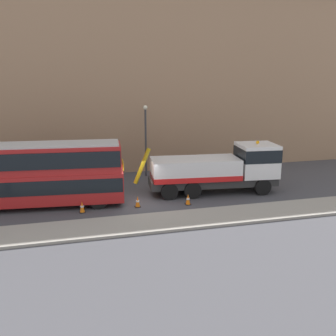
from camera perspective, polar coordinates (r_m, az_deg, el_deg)
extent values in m
plane|color=#424247|center=(25.75, -4.41, -4.90)|extent=(120.00, 120.00, 0.00)
cube|color=gray|center=(21.86, -2.43, -8.13)|extent=(60.00, 2.80, 0.15)
cube|color=#9E7A5B|center=(32.79, -7.38, 13.25)|extent=(60.00, 1.20, 16.00)
cube|color=#2D2D2D|center=(27.44, 6.65, -1.91)|extent=(9.17, 3.07, 0.55)
cube|color=white|center=(28.12, 13.03, 1.20)|extent=(2.84, 2.84, 2.30)
cube|color=black|center=(28.03, 13.07, 2.09)|extent=(2.87, 2.87, 0.90)
cube|color=silver|center=(26.88, 4.04, -0.04)|extent=(6.32, 3.18, 1.40)
cube|color=red|center=(27.01, 4.02, -1.11)|extent=(6.33, 3.23, 0.36)
cylinder|color=#B79914|center=(26.24, -3.87, 0.30)|extent=(1.25, 0.40, 2.52)
sphere|color=orange|center=(27.88, 13.17, 3.74)|extent=(0.24, 0.24, 0.24)
cylinder|color=black|center=(29.56, 12.24, -1.55)|extent=(1.19, 0.45, 1.16)
cylinder|color=black|center=(27.58, 13.88, -2.75)|extent=(1.19, 0.45, 1.16)
cylinder|color=black|center=(28.16, 2.69, -2.01)|extent=(1.19, 0.45, 1.16)
cylinder|color=black|center=(26.08, 3.68, -3.31)|extent=(1.19, 0.45, 1.16)
cylinder|color=black|center=(27.89, -0.53, -2.15)|extent=(1.19, 0.45, 1.16)
cylinder|color=black|center=(25.79, 0.20, -3.48)|extent=(1.19, 0.45, 1.16)
cube|color=#AD1E1E|center=(25.66, -19.06, -2.70)|extent=(11.19, 3.55, 1.90)
cube|color=#AD1E1E|center=(25.23, -19.37, 1.23)|extent=(10.96, 3.43, 1.70)
cube|color=black|center=(25.59, -19.10, -2.16)|extent=(11.09, 3.59, 0.90)
cube|color=black|center=(25.21, -19.39, 1.45)|extent=(10.87, 3.57, 1.00)
cube|color=#B2B2B2|center=(25.06, -19.54, 3.26)|extent=(10.73, 3.31, 0.12)
cube|color=yellow|center=(24.94, -6.72, 0.49)|extent=(0.20, 1.50, 0.44)
cylinder|color=black|center=(26.50, -10.20, -3.37)|extent=(1.06, 0.40, 1.04)
cylinder|color=black|center=(24.44, -10.28, -4.84)|extent=(1.06, 0.40, 1.04)
cone|color=orange|center=(24.06, -12.64, -5.66)|extent=(0.32, 0.32, 0.72)
cylinder|color=white|center=(24.05, -12.65, -5.58)|extent=(0.21, 0.21, 0.10)
cube|color=black|center=(24.18, -12.60, -6.42)|extent=(0.36, 0.36, 0.04)
cone|color=orange|center=(24.50, -4.53, -5.00)|extent=(0.32, 0.32, 0.72)
cylinder|color=white|center=(24.49, -4.54, -4.92)|extent=(0.21, 0.21, 0.10)
cube|color=black|center=(24.62, -4.52, -5.75)|extent=(0.36, 0.36, 0.04)
cone|color=orange|center=(24.90, 2.99, -4.66)|extent=(0.32, 0.32, 0.72)
cylinder|color=white|center=(24.89, 2.99, -4.59)|extent=(0.21, 0.21, 0.10)
cube|color=black|center=(25.01, 2.98, -5.40)|extent=(0.36, 0.36, 0.04)
cylinder|color=#38383D|center=(31.39, -3.32, 3.68)|extent=(0.16, 0.16, 5.50)
sphere|color=#EAE5C6|center=(31.01, -3.40, 8.97)|extent=(0.36, 0.36, 0.36)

